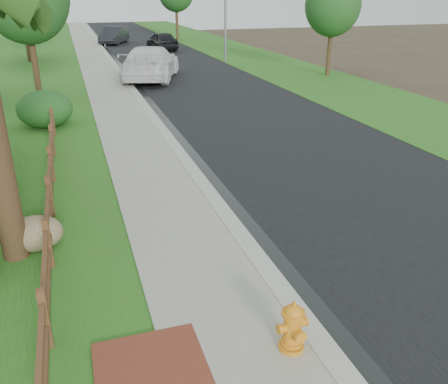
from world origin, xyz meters
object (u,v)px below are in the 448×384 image
object	(u,v)px
white_suv	(151,63)
fire_hydrant	(293,328)
dark_car_mid	(162,41)
ranch_fence	(50,177)

from	to	relation	value
white_suv	fire_hydrant	bearing A→B (deg)	104.30
fire_hydrant	dark_car_mid	world-z (taller)	dark_car_mid
white_suv	dark_car_mid	world-z (taller)	white_suv
fire_hydrant	dark_car_mid	size ratio (longest dim) A/B	0.18
dark_car_mid	white_suv	bearing A→B (deg)	70.51
white_suv	dark_car_mid	size ratio (longest dim) A/B	1.45
ranch_fence	white_suv	size ratio (longest dim) A/B	2.46
white_suv	ranch_fence	bearing A→B (deg)	91.11
fire_hydrant	dark_car_mid	bearing A→B (deg)	81.77
ranch_fence	fire_hydrant	distance (m)	8.03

